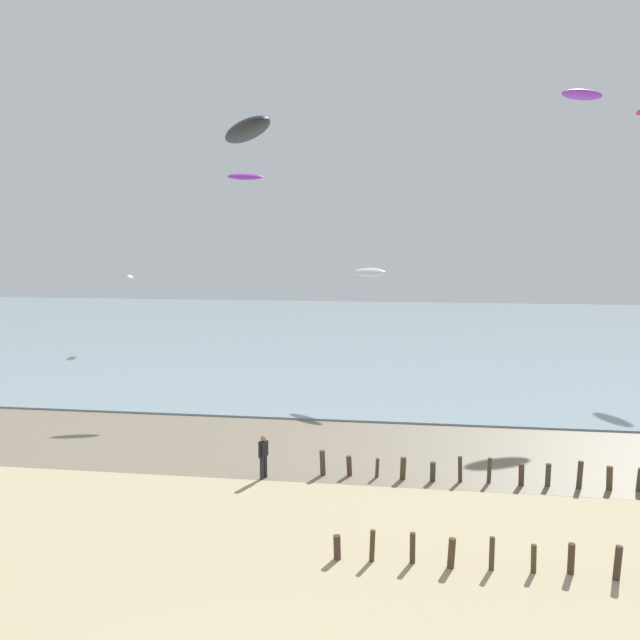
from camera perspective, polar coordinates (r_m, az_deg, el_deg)
name	(u,v)px	position (r m, az deg, el deg)	size (l,w,h in m)	color
wet_sand_strip	(324,447)	(28.85, 0.39, -11.44)	(120.00, 8.58, 0.01)	#7A6D59
sea	(374,331)	(67.16, 4.90, -0.99)	(160.00, 70.00, 0.10)	#7F939E
groyne_mid	(543,558)	(19.55, 19.48, -19.62)	(11.07, 0.35, 0.96)	#453227
groyne_far	(493,472)	(25.47, 15.36, -13.13)	(13.18, 0.35, 1.05)	#403C2C
person_nearest_camera	(263,455)	(25.10, -5.14, -12.07)	(0.35, 0.53, 1.71)	#232328
kite_aloft_0	(245,177)	(41.62, -6.77, 12.74)	(2.25, 0.72, 0.36)	purple
kite_aloft_1	(130,277)	(57.64, -16.81, 3.77)	(1.80, 0.58, 0.29)	white
kite_aloft_2	(247,130)	(20.11, -6.64, 16.66)	(3.50, 1.12, 0.56)	black
kite_aloft_3	(369,272)	(38.62, 4.47, 4.32)	(2.47, 0.79, 0.40)	white
kite_aloft_6	(582,95)	(46.42, 22.60, 18.29)	(3.20, 1.02, 0.51)	purple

